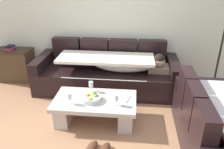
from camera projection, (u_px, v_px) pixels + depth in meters
name	position (u px, v px, depth m)	size (l,w,h in m)	color
ground_plane	(95.00, 148.00, 2.94)	(14.00, 14.00, 0.00)	#AA7855
back_wall	(112.00, 12.00, 4.32)	(9.00, 0.10, 2.70)	silver
couch_along_wall	(109.00, 73.00, 4.27)	(2.60, 0.92, 0.88)	black
couch_near_window	(220.00, 129.00, 2.78)	(0.92, 1.71, 0.88)	black
coffee_table	(95.00, 107.00, 3.38)	(1.20, 0.68, 0.38)	beige
fruit_bowl	(92.00, 98.00, 3.27)	(0.28, 0.28, 0.10)	silver
wine_glass_near_left	(69.00, 96.00, 3.16)	(0.07, 0.07, 0.17)	silver
wine_glass_near_right	(116.00, 98.00, 3.12)	(0.07, 0.07, 0.17)	silver
wine_glass_far_back	(91.00, 85.00, 3.48)	(0.07, 0.07, 0.17)	silver
open_magazine	(119.00, 97.00, 3.35)	(0.28, 0.21, 0.01)	white
side_cabinet	(15.00, 65.00, 4.66)	(0.72, 0.44, 0.64)	#493622
book_stack_on_cabinet	(10.00, 48.00, 4.52)	(0.17, 0.20, 0.08)	red
floor_lamp	(221.00, 37.00, 3.65)	(0.33, 0.31, 1.95)	black
pair_of_shoes	(98.00, 149.00, 2.87)	(0.35, 0.31, 0.09)	#59331E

